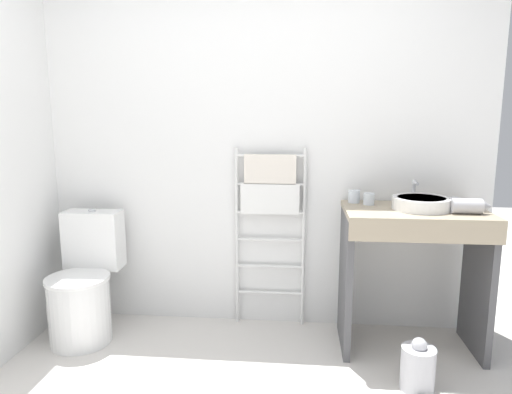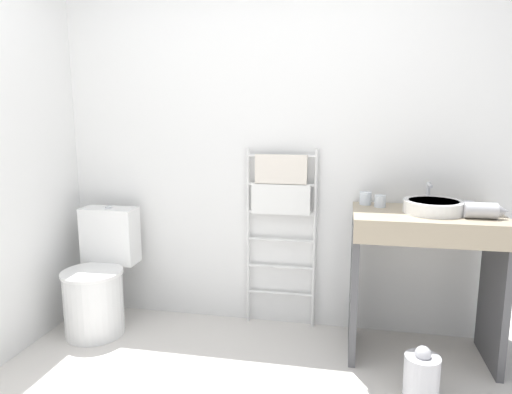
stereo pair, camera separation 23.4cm
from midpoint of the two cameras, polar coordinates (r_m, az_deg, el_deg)
wall_back at (r=3.15m, az=3.90°, el=5.37°), size 3.12×0.12×2.39m
toilet at (r=3.29m, az=-17.13°, el=-10.16°), size 0.40×0.55×0.83m
towel_radiator at (r=3.07m, az=5.31°, el=-0.54°), size 0.49×0.06×1.24m
vanity_counter at (r=2.94m, az=22.46°, el=-7.74°), size 0.84×0.55×0.90m
sink_basin at (r=2.88m, az=23.50°, el=-1.10°), size 0.34×0.34×0.07m
faucet at (r=3.05m, az=22.86°, el=0.62°), size 0.02×0.10×0.15m
cup_near_wall at (r=3.00m, az=15.72°, el=-0.19°), size 0.08×0.08×0.08m
cup_near_edge at (r=2.95m, az=17.47°, el=-0.52°), size 0.07×0.07×0.07m
hair_dryer at (r=2.85m, az=28.61°, el=-1.48°), size 0.23×0.18×0.09m
trash_bin at (r=2.70m, az=22.51°, el=-20.10°), size 0.18×0.21×0.30m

